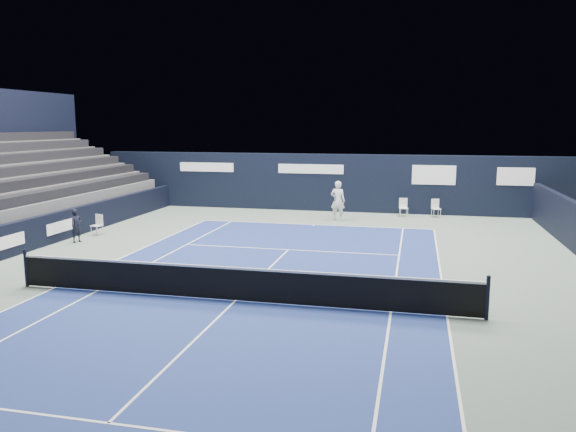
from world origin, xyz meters
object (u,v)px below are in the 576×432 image
Objects in this scene: folding_chair_back_a at (403,204)px; folding_chair_back_b at (436,207)px; line_judge_chair at (98,223)px; tennis_player at (338,201)px; tennis_net at (235,283)px.

folding_chair_back_a reaches higher than folding_chair_back_b.
folding_chair_back_b is 1.04× the size of line_judge_chair.
folding_chair_back_b is at bearing 23.80° from tennis_player.
folding_chair_back_b is (1.63, 0.12, -0.10)m from folding_chair_back_a.
tennis_player is at bearing -158.80° from folding_chair_back_a.
tennis_player is at bearing 42.71° from line_judge_chair.
folding_chair_back_b is 0.07× the size of tennis_net.
tennis_net is at bearing -93.77° from tennis_player.
tennis_net is (8.62, -7.44, 0.00)m from line_judge_chair.
tennis_player is (-4.76, -2.10, 0.45)m from folding_chair_back_b.
line_judge_chair is at bearing -147.67° from tennis_player.
tennis_net is (-4.02, -15.44, -0.12)m from folding_chair_back_a.
tennis_net reaches higher than folding_chair_back_b.
tennis_net is (-5.64, -15.56, -0.02)m from folding_chair_back_b.
line_judge_chair is 0.07× the size of tennis_net.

